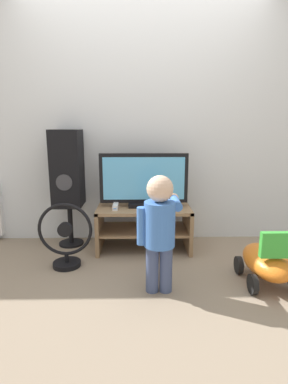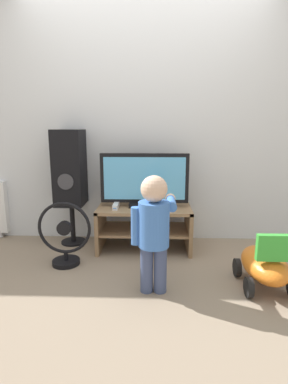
{
  "view_description": "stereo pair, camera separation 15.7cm",
  "coord_description": "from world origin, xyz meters",
  "px_view_note": "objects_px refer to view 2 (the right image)",
  "views": [
    {
      "loc": [
        -0.05,
        -2.63,
        1.2
      ],
      "look_at": [
        0.0,
        0.15,
        0.61
      ],
      "focal_mm": 28.0,
      "sensor_mm": 36.0,
      "label": 1
    },
    {
      "loc": [
        0.1,
        -2.63,
        1.2
      ],
      "look_at": [
        0.0,
        0.15,
        0.61
      ],
      "focal_mm": 28.0,
      "sensor_mm": 36.0,
      "label": 2
    }
  ],
  "objects_px": {
    "remote_secondary": "(151,209)",
    "speaker_tower": "(70,170)",
    "remote_primary": "(171,209)",
    "ride_on_toy": "(265,265)",
    "game_console": "(116,206)",
    "child": "(154,225)",
    "television": "(144,181)",
    "floor_fan": "(65,237)"
  },
  "relations": [
    {
      "from": "remote_secondary",
      "to": "speaker_tower",
      "type": "relative_size",
      "value": 0.11
    },
    {
      "from": "remote_primary",
      "to": "speaker_tower",
      "type": "relative_size",
      "value": 0.11
    },
    {
      "from": "ride_on_toy",
      "to": "game_console",
      "type": "bearing_deg",
      "value": 151.37
    },
    {
      "from": "remote_secondary",
      "to": "child",
      "type": "height_order",
      "value": "child"
    },
    {
      "from": "television",
      "to": "child",
      "type": "height_order",
      "value": "television"
    },
    {
      "from": "game_console",
      "to": "ride_on_toy",
      "type": "height_order",
      "value": "game_console"
    },
    {
      "from": "speaker_tower",
      "to": "floor_fan",
      "type": "xyz_separation_m",
      "value": [
        0.07,
        -0.52,
        -0.53
      ]
    },
    {
      "from": "television",
      "to": "child",
      "type": "bearing_deg",
      "value": -83.27
    },
    {
      "from": "child",
      "to": "ride_on_toy",
      "type": "height_order",
      "value": "child"
    },
    {
      "from": "floor_fan",
      "to": "game_console",
      "type": "bearing_deg",
      "value": 38.77
    },
    {
      "from": "speaker_tower",
      "to": "ride_on_toy",
      "type": "height_order",
      "value": "speaker_tower"
    },
    {
      "from": "child",
      "to": "floor_fan",
      "type": "bearing_deg",
      "value": 151.99
    },
    {
      "from": "remote_secondary",
      "to": "television",
      "type": "bearing_deg",
      "value": 113.53
    },
    {
      "from": "remote_secondary",
      "to": "floor_fan",
      "type": "height_order",
      "value": "floor_fan"
    },
    {
      "from": "remote_primary",
      "to": "ride_on_toy",
      "type": "height_order",
      "value": "ride_on_toy"
    },
    {
      "from": "remote_primary",
      "to": "speaker_tower",
      "type": "distance_m",
      "value": 1.11
    },
    {
      "from": "game_console",
      "to": "child",
      "type": "xyz_separation_m",
      "value": [
        0.38,
        -0.75,
        0.06
      ]
    },
    {
      "from": "game_console",
      "to": "floor_fan",
      "type": "xyz_separation_m",
      "value": [
        -0.42,
        -0.33,
        -0.2
      ]
    },
    {
      "from": "game_console",
      "to": "speaker_tower",
      "type": "xyz_separation_m",
      "value": [
        -0.49,
        0.18,
        0.32
      ]
    },
    {
      "from": "speaker_tower",
      "to": "television",
      "type": "bearing_deg",
      "value": -6.85
    },
    {
      "from": "child",
      "to": "ride_on_toy",
      "type": "distance_m",
      "value": 0.91
    },
    {
      "from": "remote_primary",
      "to": "speaker_tower",
      "type": "height_order",
      "value": "speaker_tower"
    },
    {
      "from": "remote_secondary",
      "to": "child",
      "type": "bearing_deg",
      "value": -87.54
    },
    {
      "from": "speaker_tower",
      "to": "remote_primary",
      "type": "bearing_deg",
      "value": -13.82
    },
    {
      "from": "remote_primary",
      "to": "floor_fan",
      "type": "relative_size",
      "value": 0.23
    },
    {
      "from": "television",
      "to": "remote_secondary",
      "type": "distance_m",
      "value": 0.3
    },
    {
      "from": "game_console",
      "to": "remote_primary",
      "type": "bearing_deg",
      "value": -7.16
    },
    {
      "from": "remote_primary",
      "to": "child",
      "type": "relative_size",
      "value": 0.15
    },
    {
      "from": "game_console",
      "to": "remote_primary",
      "type": "height_order",
      "value": "game_console"
    },
    {
      "from": "television",
      "to": "remote_primary",
      "type": "height_order",
      "value": "television"
    },
    {
      "from": "game_console",
      "to": "ride_on_toy",
      "type": "xyz_separation_m",
      "value": [
        1.22,
        -0.67,
        -0.28
      ]
    },
    {
      "from": "game_console",
      "to": "remote_primary",
      "type": "distance_m",
      "value": 0.54
    },
    {
      "from": "ride_on_toy",
      "to": "remote_secondary",
      "type": "bearing_deg",
      "value": 145.67
    },
    {
      "from": "television",
      "to": "game_console",
      "type": "bearing_deg",
      "value": -161.37
    },
    {
      "from": "television",
      "to": "speaker_tower",
      "type": "xyz_separation_m",
      "value": [
        -0.76,
        0.09,
        0.09
      ]
    },
    {
      "from": "child",
      "to": "ride_on_toy",
      "type": "bearing_deg",
      "value": 5.99
    },
    {
      "from": "game_console",
      "to": "child",
      "type": "bearing_deg",
      "value": -63.57
    },
    {
      "from": "remote_secondary",
      "to": "remote_primary",
      "type": "bearing_deg",
      "value": 0.65
    },
    {
      "from": "television",
      "to": "game_console",
      "type": "distance_m",
      "value": 0.37
    },
    {
      "from": "game_console",
      "to": "television",
      "type": "bearing_deg",
      "value": 18.63
    },
    {
      "from": "game_console",
      "to": "floor_fan",
      "type": "bearing_deg",
      "value": -141.23
    },
    {
      "from": "remote_secondary",
      "to": "child",
      "type": "xyz_separation_m",
      "value": [
        0.03,
        -0.69,
        0.07
      ]
    }
  ]
}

